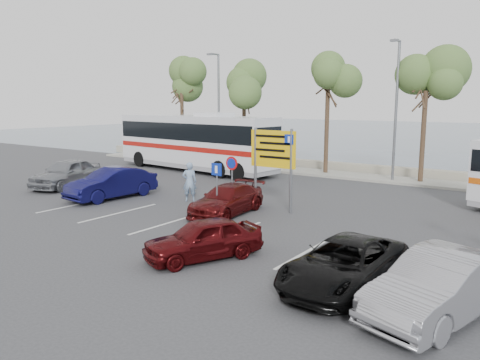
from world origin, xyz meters
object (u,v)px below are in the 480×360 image
Objects in this scene: car_silver_a at (66,173)px; street_lamp_right at (396,104)px; car_blue at (112,183)px; coach_bus_left at (194,144)px; car_silver_b at (442,285)px; street_lamp_left at (218,104)px; car_red at (203,239)px; car_maroon at (227,200)px; suv_black at (345,264)px; pedestrian_near at (190,182)px; direction_sign at (273,155)px.

street_lamp_right is at bearing 23.45° from car_silver_a.
car_blue is (-9.84, -12.64, -3.85)m from street_lamp_right.
coach_bus_left is at bearing 111.10° from car_blue.
car_silver_b is at bearing -36.18° from coach_bus_left.
street_lamp_right is (13.00, 0.00, 0.00)m from street_lamp_left.
street_lamp_right is 18.59m from car_silver_b.
car_red is at bearing -53.42° from street_lamp_left.
car_maroon is 0.95× the size of suv_black.
coach_bus_left is 10.28m from pedestrian_near.
car_silver_b reaches higher than car_red.
car_silver_a is at bearing -177.36° from car_silver_b.
car_blue is 10.43m from car_red.
car_silver_a is 8.25m from pedestrian_near.
direction_sign is at bearing 147.40° from pedestrian_near.
coach_bus_left is 10.11m from car_blue.
street_lamp_left is at bearing -99.13° from pedestrian_near.
car_red is (14.06, -5.00, -0.16)m from car_silver_a.
car_maroon is 5.75m from car_red.
car_silver_a is at bearing -172.23° from direction_sign.
coach_bus_left is 9.22m from car_silver_a.
street_lamp_left is 0.61× the size of coach_bus_left.
coach_bus_left reaches higher than direction_sign.
car_red is 8.47m from pedestrian_near.
street_lamp_left reaches higher than car_silver_b.
pedestrian_near is (-12.66, 6.08, 0.21)m from car_silver_b.
street_lamp_right reaches higher than direction_sign.
car_silver_b is at bearing -69.39° from street_lamp_right.
car_blue reaches higher than car_maroon.
direction_sign is 12.66m from car_silver_a.
direction_sign is at bearing -100.94° from street_lamp_right.
car_maroon is (11.21, 0.00, -0.17)m from car_silver_a.
pedestrian_near is at bearing 29.71° from car_blue.
direction_sign reaches higher than pedestrian_near.
car_red is (1.63, -6.70, -1.81)m from direction_sign.
street_lamp_right is 17.48m from car_red.
suv_black is 2.37× the size of pedestrian_near.
street_lamp_right is 2.20× the size of car_red.
street_lamp_left is 2.20× the size of car_red.
pedestrian_near is at bearing -119.78° from street_lamp_right.
street_lamp_right is 13.38m from coach_bus_left.
car_maroon is (6.62, 0.62, -0.14)m from car_blue.
street_lamp_left reaches higher than car_maroon.
pedestrian_near is (3.58, 1.70, 0.19)m from car_blue.
car_maroon is at bearing 145.03° from car_red.
street_lamp_left is 13.36m from pedestrian_near.
car_silver_a is (-12.43, -1.70, -1.65)m from direction_sign.
car_silver_a is at bearing 175.67° from car_maroon.
car_blue is 2.42× the size of pedestrian_near.
car_silver_b is 2.35× the size of pedestrian_near.
car_blue is 16.82m from car_silver_b.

